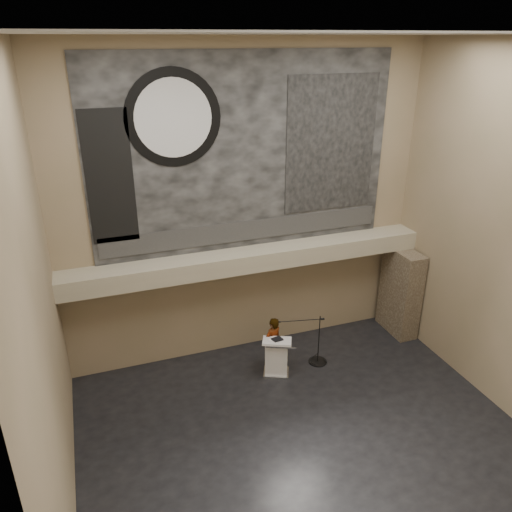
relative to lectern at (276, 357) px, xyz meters
name	(u,v)px	position (x,y,z in m)	size (l,w,h in m)	color
floor	(302,434)	(-0.27, -2.31, -0.55)	(10.00, 10.00, 0.00)	black
ceiling	(322,33)	(-0.27, -2.31, 7.95)	(10.00, 10.00, 0.00)	silver
wall_back	(246,209)	(-0.27, 1.69, 3.70)	(10.00, 0.02, 8.50)	#807151
wall_front	(445,394)	(-0.27, -6.31, 3.70)	(10.00, 0.02, 8.50)	#807151
wall_left	(38,312)	(-5.27, -2.31, 3.70)	(0.02, 8.00, 8.50)	#807151
wall_right	(509,237)	(4.73, -2.31, 3.70)	(0.02, 8.00, 8.50)	#807151
soffit	(251,259)	(-0.27, 1.29, 2.40)	(10.00, 0.80, 0.50)	gray
sprinkler_left	(194,278)	(-1.87, 1.24, 2.12)	(0.04, 0.04, 0.06)	#B2893D
sprinkler_right	(315,259)	(1.63, 1.24, 2.12)	(0.04, 0.04, 0.06)	#B2893D
banner	(246,155)	(-0.27, 1.66, 5.15)	(8.00, 0.05, 5.00)	black
banner_text_strip	(247,231)	(-0.27, 1.62, 3.10)	(7.76, 0.02, 0.55)	#2A2A2A
banner_clock_rim	(173,118)	(-2.07, 1.62, 6.15)	(2.30, 2.30, 0.02)	black
banner_clock_face	(174,118)	(-2.07, 1.60, 6.15)	(1.84, 1.84, 0.02)	silver
banner_building_print	(331,145)	(2.13, 1.62, 5.25)	(2.60, 0.02, 3.60)	black
banner_brick_print	(110,178)	(-3.67, 1.62, 4.85)	(1.10, 0.02, 3.20)	black
stone_pier	(400,291)	(4.38, 0.84, 0.80)	(0.60, 1.40, 2.70)	#44382A
lectern	(276,357)	(0.00, 0.00, 0.00)	(0.91, 0.80, 1.14)	silver
binder	(277,339)	(0.01, -0.01, 0.56)	(0.27, 0.21, 0.04)	black
papers	(274,341)	(-0.09, -0.03, 0.55)	(0.19, 0.26, 0.01)	white
speaker_person	(273,343)	(0.03, 0.36, 0.22)	(0.56, 0.37, 1.55)	beige
mic_stand	(316,355)	(1.27, 0.13, -0.33)	(1.46, 0.53, 1.50)	black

